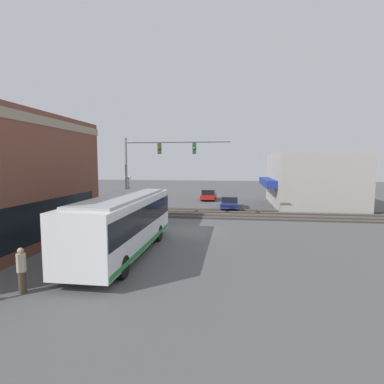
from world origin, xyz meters
name	(u,v)px	position (x,y,z in m)	size (l,w,h in m)	color
ground_plane	(191,231)	(0.00, 0.00, 0.00)	(120.00, 120.00, 0.00)	#565659
shop_building	(310,179)	(14.95, -11.66, 2.97)	(12.57, 9.60, 5.95)	#B2ADA3
city_bus	(124,222)	(-5.80, 2.80, 1.74)	(10.16, 2.59, 3.16)	white
traffic_signal_gantry	(155,159)	(3.87, 3.60, 5.17)	(0.42, 8.95, 7.01)	gray
crossing_signal	(129,192)	(4.39, 6.18, 2.30)	(1.41, 1.18, 3.81)	gray
rail_track_near	(200,216)	(6.00, 0.00, 0.03)	(2.60, 60.00, 0.15)	#332D28
rail_track_far	(204,210)	(9.20, 0.00, 0.03)	(2.60, 60.00, 0.15)	#332D28
parked_car_blue	(230,202)	(11.29, -2.60, 0.64)	(4.78, 1.82, 1.36)	navy
parked_car_red	(209,195)	(18.11, 0.20, 0.66)	(4.47, 1.82, 1.43)	#B21E19
pedestrian_by_lamp	(22,270)	(-10.93, 4.89, 0.89)	(0.34, 0.34, 1.74)	#473828
pedestrian_at_crossing	(137,209)	(4.20, 5.34, 0.84)	(0.34, 0.34, 1.66)	#2D3351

